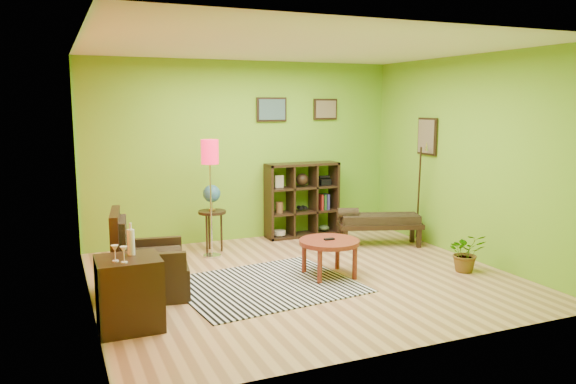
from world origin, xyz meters
name	(u,v)px	position (x,y,z in m)	size (l,w,h in m)	color
ground	(304,277)	(0.00, 0.00, 0.00)	(5.00, 5.00, 0.00)	tan
room_shell	(297,133)	(-0.09, 0.01, 1.80)	(5.04, 4.54, 2.82)	#70B024
zebra_rug	(266,285)	(-0.55, -0.11, 0.01)	(2.03, 1.69, 0.01)	silver
coffee_table	(329,245)	(0.32, -0.06, 0.40)	(0.75, 0.75, 0.48)	maroon
armchair	(146,270)	(-1.91, 0.11, 0.30)	(0.91, 0.91, 0.98)	black
side_cabinet	(129,293)	(-2.20, -0.80, 0.35)	(0.59, 0.54, 1.01)	black
floor_lamp	(210,162)	(-0.79, 1.38, 1.34)	(0.25, 0.25, 1.66)	silver
globe_table	(212,201)	(-0.70, 1.67, 0.74)	(0.40, 0.40, 0.98)	black
cube_shelf	(303,200)	(0.91, 2.03, 0.60)	(1.20, 0.35, 1.20)	black
bench	(378,221)	(1.70, 1.02, 0.37)	(1.34, 0.84, 0.59)	black
potted_plant	(466,256)	(2.03, -0.59, 0.20)	(0.46, 0.51, 0.40)	#26661E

